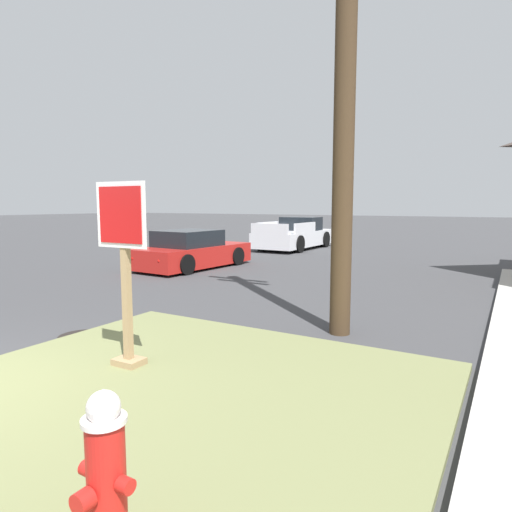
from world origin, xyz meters
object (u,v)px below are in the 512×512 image
fire_hydrant (106,479)px  parked_sedan_red (191,251)px  stop_sign (125,275)px  utility_pole (346,44)px  pickup_truck_white (295,236)px  manhole_cover (81,336)px

fire_hydrant → parked_sedan_red: size_ratio=0.23×
fire_hydrant → stop_sign: size_ratio=0.43×
stop_sign → utility_pole: size_ratio=0.26×
fire_hydrant → parked_sedan_red: (-7.27, 9.88, -0.00)m
pickup_truck_white → stop_sign: bearing=-72.2°
manhole_cover → pickup_truck_white: pickup_truck_white is taller
parked_sedan_red → pickup_truck_white: (0.22, 7.53, 0.07)m
manhole_cover → fire_hydrant: bearing=-36.4°
stop_sign → utility_pole: bearing=59.2°
stop_sign → pickup_truck_white: size_ratio=0.45×
fire_hydrant → parked_sedan_red: bearing=126.4°
stop_sign → parked_sedan_red: 9.21m
manhole_cover → utility_pole: (3.48, 2.23, 4.49)m
manhole_cover → pickup_truck_white: size_ratio=0.14×
fire_hydrant → stop_sign: (-2.19, 2.23, 0.68)m
manhole_cover → pickup_truck_white: bearing=102.1°
fire_hydrant → manhole_cover: 4.92m
stop_sign → pickup_truck_white: 15.95m
manhole_cover → utility_pole: bearing=32.6°
fire_hydrant → utility_pole: size_ratio=0.11×
pickup_truck_white → utility_pole: bearing=-61.7°
fire_hydrant → parked_sedan_red: parked_sedan_red is taller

